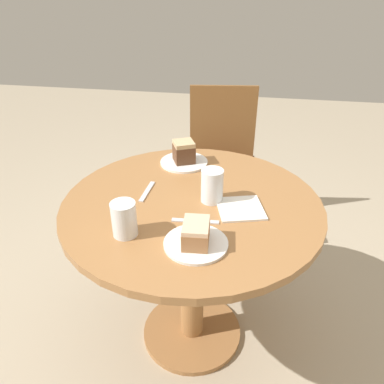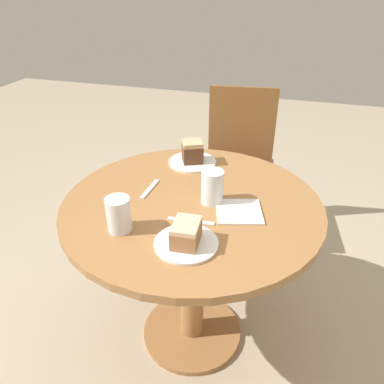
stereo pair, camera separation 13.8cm
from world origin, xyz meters
name	(u,v)px [view 1 (the left image)]	position (x,y,z in m)	size (l,w,h in m)	color
ground_plane	(192,332)	(0.00, 0.00, 0.00)	(8.00, 8.00, 0.00)	tan
table	(192,237)	(0.00, 0.00, 0.57)	(0.98, 0.98, 0.73)	#9E6B3D
chair	(222,162)	(0.03, 0.88, 0.48)	(0.48, 0.48, 0.91)	brown
plate_near	(196,244)	(0.06, -0.26, 0.74)	(0.20, 0.20, 0.01)	white
plate_far	(184,162)	(-0.09, 0.32, 0.74)	(0.21, 0.21, 0.01)	white
cake_slice_near	(196,233)	(0.06, -0.26, 0.78)	(0.09, 0.11, 0.07)	#9E6B42
cake_slice_far	(184,152)	(-0.09, 0.32, 0.79)	(0.12, 0.12, 0.09)	brown
glass_lemonade	(124,221)	(-0.18, -0.24, 0.79)	(0.08, 0.08, 0.12)	beige
glass_water	(212,188)	(0.07, 0.02, 0.79)	(0.08, 0.08, 0.13)	silver
napkin_stack	(240,209)	(0.18, -0.03, 0.74)	(0.20, 0.20, 0.01)	silver
fork	(195,221)	(0.03, -0.13, 0.74)	(0.16, 0.03, 0.00)	silver
spoon	(147,191)	(-0.19, 0.04, 0.74)	(0.02, 0.15, 0.00)	silver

